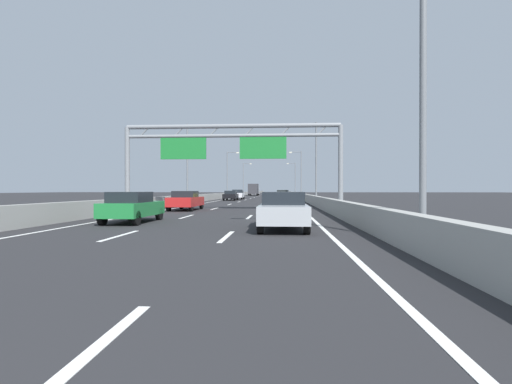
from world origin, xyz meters
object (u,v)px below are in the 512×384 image
object	(u,v)px
red_car	(186,200)
streetlamp_left_mid	(189,158)
streetlamp_right_distant	(294,177)
green_car	(132,207)
streetlamp_right_near	(415,57)
yellow_car	(283,195)
black_car	(231,195)
box_truck	(254,189)
silver_car	(283,210)
streetlamp_right_far	(300,171)
streetlamp_right_mid	(314,157)
streetlamp_left_distant	(244,177)
streetlamp_left_far	(228,171)
white_car	(238,194)
sign_gantry	(230,145)

from	to	relation	value
red_car	streetlamp_left_mid	bearing A→B (deg)	102.96
streetlamp_right_distant	green_car	bearing A→B (deg)	-96.52
streetlamp_right_near	streetlamp_right_distant	size ratio (longest dim) A/B	1.00
streetlamp_right_distant	yellow_car	distance (m)	59.36
black_car	box_truck	size ratio (longest dim) A/B	0.55
streetlamp_right_near	streetlamp_left_mid	distance (m)	36.89
streetlamp_right_near	yellow_car	distance (m)	42.55
silver_car	streetlamp_right_near	bearing A→B (deg)	-44.70
streetlamp_right_far	silver_car	size ratio (longest dim) A/B	2.03
streetlamp_right_mid	streetlamp_right_far	size ratio (longest dim) A/B	1.00
yellow_car	streetlamp_right_near	bearing A→B (deg)	-85.02
streetlamp_left_distant	yellow_car	distance (m)	60.30
streetlamp_right_mid	yellow_car	bearing A→B (deg)	113.59
streetlamp_left_distant	streetlamp_right_mid	bearing A→B (deg)	-77.52
streetlamp_right_mid	streetlamp_left_mid	bearing A→B (deg)	180.00
streetlamp_left_far	white_car	bearing A→B (deg)	-77.09
streetlamp_right_near	streetlamp_left_distant	world-z (taller)	same
streetlamp_left_mid	silver_car	distance (m)	32.33
streetlamp_left_far	green_car	bearing A→B (deg)	-86.20
streetlamp_left_far	green_car	size ratio (longest dim) A/B	2.26
streetlamp_right_distant	yellow_car	size ratio (longest dim) A/B	2.28
sign_gantry	streetlamp_right_far	size ratio (longest dim) A/B	1.69
streetlamp_right_far	streetlamp_right_near	bearing A→B (deg)	-90.00
streetlamp_right_distant	green_car	xyz separation A→B (m)	(-10.86, -95.08, -4.65)
streetlamp_left_mid	yellow_car	world-z (taller)	streetlamp_left_mid
white_car	black_car	size ratio (longest dim) A/B	1.02
streetlamp_right_far	yellow_car	world-z (taller)	streetlamp_right_far
streetlamp_left_mid	silver_car	xyz separation A→B (m)	(11.15, -29.99, -4.64)
yellow_car	silver_car	bearing A→B (deg)	-90.17
white_car	yellow_car	size ratio (longest dim) A/B	1.06
green_car	box_truck	size ratio (longest dim) A/B	0.54
streetlamp_left_mid	streetlamp_right_far	bearing A→B (deg)	66.12
streetlamp_left_mid	green_car	bearing A→B (deg)	-81.62
streetlamp_right_distant	green_car	distance (m)	95.81
yellow_car	streetlamp_right_mid	bearing A→B (deg)	-66.41
box_truck	sign_gantry	bearing A→B (deg)	-87.21
sign_gantry	black_car	bearing A→B (deg)	97.51
streetlamp_left_mid	streetlamp_right_mid	xyz separation A→B (m)	(14.93, 0.00, 0.00)
streetlamp_right_near	black_car	xyz separation A→B (m)	(-11.17, 43.16, -4.66)
streetlamp_left_mid	streetlamp_right_far	distance (m)	36.89
streetlamp_left_mid	yellow_car	size ratio (longest dim) A/B	2.28
green_car	streetlamp_right_mid	bearing A→B (deg)	68.53
sign_gantry	white_car	size ratio (longest dim) A/B	3.65
sign_gantry	green_car	xyz separation A→B (m)	(-3.24, -10.15, -4.06)
white_car	streetlamp_left_mid	bearing A→B (deg)	-104.09
sign_gantry	streetlamp_right_near	xyz separation A→B (m)	(7.62, -16.27, 0.59)
streetlamp_right_mid	streetlamp_right_distant	distance (m)	67.47
streetlamp_right_far	sign_gantry	bearing A→B (deg)	-98.47
streetlamp_right_near	streetlamp_left_far	size ratio (longest dim) A/B	1.00
sign_gantry	streetlamp_right_far	bearing A→B (deg)	81.53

